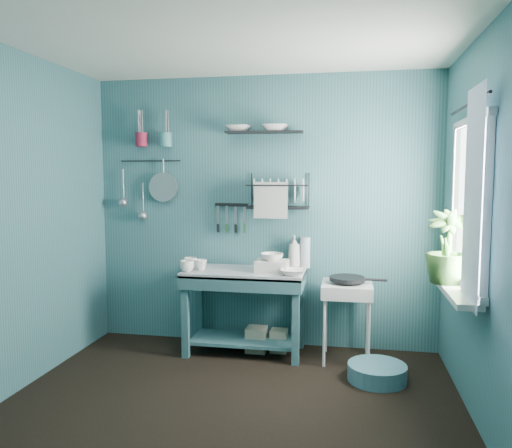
% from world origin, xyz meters
% --- Properties ---
extents(floor, '(3.20, 3.20, 0.00)m').
position_xyz_m(floor, '(0.00, 0.00, 0.00)').
color(floor, black).
rests_on(floor, ground).
extents(ceiling, '(3.20, 3.20, 0.00)m').
position_xyz_m(ceiling, '(0.00, 0.00, 2.50)').
color(ceiling, silver).
rests_on(ceiling, ground).
extents(wall_back, '(3.20, 0.00, 3.20)m').
position_xyz_m(wall_back, '(0.00, 1.50, 1.25)').
color(wall_back, '#336168').
rests_on(wall_back, ground).
extents(wall_front, '(3.20, 0.00, 3.20)m').
position_xyz_m(wall_front, '(0.00, -1.50, 1.25)').
color(wall_front, '#336168').
rests_on(wall_front, ground).
extents(wall_left, '(0.00, 3.00, 3.00)m').
position_xyz_m(wall_left, '(-1.60, 0.00, 1.25)').
color(wall_left, '#336168').
rests_on(wall_left, ground).
extents(wall_right, '(0.00, 3.00, 3.00)m').
position_xyz_m(wall_right, '(1.60, 0.00, 1.25)').
color(wall_right, '#336168').
rests_on(wall_right, ground).
extents(work_counter, '(1.14, 0.70, 0.75)m').
position_xyz_m(work_counter, '(-0.12, 1.20, 0.38)').
color(work_counter, '#2D585F').
rests_on(work_counter, floor).
extents(mug_left, '(0.12, 0.12, 0.10)m').
position_xyz_m(mug_left, '(-0.60, 1.04, 0.80)').
color(mug_left, white).
rests_on(mug_left, work_counter).
extents(mug_mid, '(0.14, 0.14, 0.09)m').
position_xyz_m(mug_mid, '(-0.50, 1.14, 0.80)').
color(mug_mid, white).
rests_on(mug_mid, work_counter).
extents(mug_right, '(0.17, 0.17, 0.10)m').
position_xyz_m(mug_right, '(-0.62, 1.20, 0.80)').
color(mug_right, white).
rests_on(mug_right, work_counter).
extents(wash_tub, '(0.28, 0.22, 0.10)m').
position_xyz_m(wash_tub, '(0.13, 1.18, 0.80)').
color(wash_tub, beige).
rests_on(wash_tub, work_counter).
extents(tub_bowl, '(0.20, 0.19, 0.06)m').
position_xyz_m(tub_bowl, '(0.13, 1.18, 0.88)').
color(tub_bowl, white).
rests_on(tub_bowl, wash_tub).
extents(soap_bottle, '(0.11, 0.12, 0.30)m').
position_xyz_m(soap_bottle, '(0.30, 1.40, 0.90)').
color(soap_bottle, beige).
rests_on(soap_bottle, work_counter).
extents(water_bottle, '(0.09, 0.09, 0.28)m').
position_xyz_m(water_bottle, '(0.40, 1.42, 0.89)').
color(water_bottle, silver).
rests_on(water_bottle, work_counter).
extents(counter_bowl, '(0.22, 0.22, 0.05)m').
position_xyz_m(counter_bowl, '(0.33, 1.05, 0.78)').
color(counter_bowl, white).
rests_on(counter_bowl, work_counter).
extents(hotplate_stand, '(0.50, 0.50, 0.68)m').
position_xyz_m(hotplate_stand, '(0.78, 1.17, 0.34)').
color(hotplate_stand, silver).
rests_on(hotplate_stand, floor).
extents(frying_pan, '(0.30, 0.30, 0.03)m').
position_xyz_m(frying_pan, '(0.78, 1.17, 0.71)').
color(frying_pan, black).
rests_on(frying_pan, hotplate_stand).
extents(knife_strip, '(0.32, 0.06, 0.03)m').
position_xyz_m(knife_strip, '(-0.30, 1.47, 1.32)').
color(knife_strip, black).
rests_on(knife_strip, wall_back).
extents(dish_rack, '(0.58, 0.31, 0.32)m').
position_xyz_m(dish_rack, '(0.16, 1.37, 1.45)').
color(dish_rack, black).
rests_on(dish_rack, wall_back).
extents(upper_shelf, '(0.71, 0.23, 0.02)m').
position_xyz_m(upper_shelf, '(0.02, 1.40, 1.98)').
color(upper_shelf, black).
rests_on(upper_shelf, wall_back).
extents(shelf_bowl_left, '(0.24, 0.24, 0.06)m').
position_xyz_m(shelf_bowl_left, '(-0.22, 1.40, 2.09)').
color(shelf_bowl_left, white).
rests_on(shelf_bowl_left, upper_shelf).
extents(shelf_bowl_right, '(0.24, 0.24, 0.06)m').
position_xyz_m(shelf_bowl_right, '(0.12, 1.40, 2.01)').
color(shelf_bowl_right, white).
rests_on(shelf_bowl_right, upper_shelf).
extents(utensil_cup_magenta, '(0.11, 0.11, 0.13)m').
position_xyz_m(utensil_cup_magenta, '(-1.16, 1.42, 1.93)').
color(utensil_cup_magenta, maroon).
rests_on(utensil_cup_magenta, wall_back).
extents(utensil_cup_teal, '(0.11, 0.11, 0.13)m').
position_xyz_m(utensil_cup_teal, '(-0.92, 1.42, 1.92)').
color(utensil_cup_teal, teal).
rests_on(utensil_cup_teal, wall_back).
extents(colander, '(0.28, 0.03, 0.28)m').
position_xyz_m(colander, '(-0.96, 1.45, 1.48)').
color(colander, '#A1A4A9').
rests_on(colander, wall_back).
extents(ladle_outer, '(0.01, 0.01, 0.30)m').
position_xyz_m(ladle_outer, '(-1.37, 1.46, 1.50)').
color(ladle_outer, '#A1A4A9').
rests_on(ladle_outer, wall_back).
extents(ladle_inner, '(0.01, 0.01, 0.30)m').
position_xyz_m(ladle_inner, '(-1.17, 1.46, 1.37)').
color(ladle_inner, '#A1A4A9').
rests_on(ladle_inner, wall_back).
extents(hook_rail, '(0.60, 0.01, 0.01)m').
position_xyz_m(hook_rail, '(-1.09, 1.47, 1.73)').
color(hook_rail, black).
rests_on(hook_rail, wall_back).
extents(window_glass, '(0.00, 1.10, 1.10)m').
position_xyz_m(window_glass, '(1.59, 0.45, 1.40)').
color(window_glass, white).
rests_on(window_glass, wall_right).
extents(windowsill, '(0.16, 0.95, 0.04)m').
position_xyz_m(windowsill, '(1.50, 0.45, 0.81)').
color(windowsill, silver).
rests_on(windowsill, wall_right).
extents(curtain, '(0.00, 1.35, 1.35)m').
position_xyz_m(curtain, '(1.52, 0.15, 1.45)').
color(curtain, white).
rests_on(curtain, wall_right).
extents(curtain_rod, '(0.02, 1.05, 0.02)m').
position_xyz_m(curtain_rod, '(1.54, 0.45, 2.05)').
color(curtain_rod, black).
rests_on(curtain_rod, wall_right).
extents(potted_plant, '(0.31, 0.31, 0.52)m').
position_xyz_m(potted_plant, '(1.46, 0.58, 1.09)').
color(potted_plant, '#335E25').
rests_on(potted_plant, windowsill).
extents(storage_tin_large, '(0.18, 0.18, 0.22)m').
position_xyz_m(storage_tin_large, '(-0.02, 1.25, 0.11)').
color(storage_tin_large, '#9B9574').
rests_on(storage_tin_large, floor).
extents(storage_tin_small, '(0.15, 0.15, 0.20)m').
position_xyz_m(storage_tin_small, '(0.18, 1.28, 0.10)').
color(storage_tin_small, '#9B9574').
rests_on(storage_tin_small, floor).
extents(floor_basin, '(0.45, 0.45, 0.13)m').
position_xyz_m(floor_basin, '(1.02, 0.77, 0.07)').
color(floor_basin, teal).
rests_on(floor_basin, floor).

